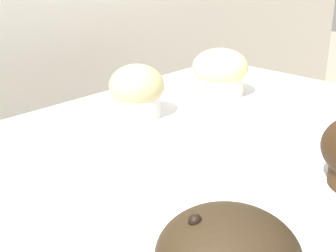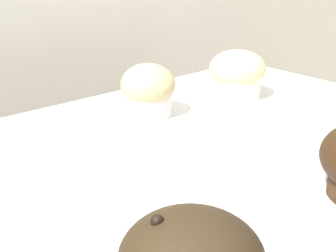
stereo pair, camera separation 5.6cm
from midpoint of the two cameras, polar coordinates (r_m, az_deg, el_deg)
name	(u,v)px [view 2 (the right image)]	position (r m, az deg, el deg)	size (l,w,h in m)	color
muffin_back_left	(148,90)	(0.71, -0.18, 4.32)	(0.08, 0.08, 0.08)	silver
muffin_back_right	(237,74)	(0.82, 10.40, 6.25)	(0.10, 0.10, 0.08)	white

